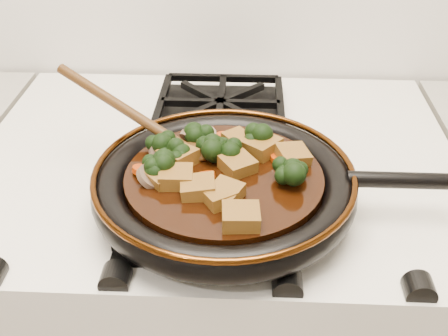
{
  "coord_description": "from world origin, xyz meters",
  "views": [
    {
      "loc": [
        0.05,
        0.94,
        1.38
      ],
      "look_at": [
        0.02,
        1.55,
        0.97
      ],
      "focal_mm": 45.0,
      "sensor_mm": 36.0,
      "label": 1
    }
  ],
  "objects": [
    {
      "name": "burner_grate_front",
      "position": [
        0.0,
        1.55,
        0.91
      ],
      "size": [
        0.23,
        0.23,
        0.03
      ],
      "primitive_type": null,
      "color": "black",
      "rests_on": "stove"
    },
    {
      "name": "burner_grate_back",
      "position": [
        0.0,
        1.83,
        0.91
      ],
      "size": [
        0.23,
        0.23,
        0.03
      ],
      "primitive_type": null,
      "color": "black",
      "rests_on": "stove"
    },
    {
      "name": "skillet",
      "position": [
        0.02,
        1.55,
        0.94
      ],
      "size": [
        0.48,
        0.35,
        0.05
      ],
      "rotation": [
        0.0,
        0.0,
        0.0
      ],
      "color": "black",
      "rests_on": "burner_grate_front"
    },
    {
      "name": "braising_sauce",
      "position": [
        0.02,
        1.55,
        0.95
      ],
      "size": [
        0.26,
        0.26,
        0.02
      ],
      "primitive_type": "cylinder",
      "color": "black",
      "rests_on": "skillet"
    },
    {
      "name": "tofu_cube_0",
      "position": [
        0.02,
        1.49,
        0.97
      ],
      "size": [
        0.05,
        0.05,
        0.02
      ],
      "primitive_type": "cube",
      "rotation": [
        -0.02,
        0.09,
        2.13
      ],
      "color": "brown",
      "rests_on": "braising_sauce"
    },
    {
      "name": "tofu_cube_1",
      "position": [
        0.11,
        1.59,
        0.97
      ],
      "size": [
        0.05,
        0.05,
        0.03
      ],
      "primitive_type": "cube",
      "rotation": [
        0.07,
        0.11,
        0.34
      ],
      "color": "brown",
      "rests_on": "braising_sauce"
    },
    {
      "name": "tofu_cube_2",
      "position": [
        -0.04,
        1.53,
        0.97
      ],
      "size": [
        0.05,
        0.04,
        0.03
      ],
      "primitive_type": "cube",
      "rotation": [
        0.01,
        0.03,
        0.06
      ],
      "color": "brown",
      "rests_on": "braising_sauce"
    },
    {
      "name": "tofu_cube_3",
      "position": [
        0.04,
        1.45,
        0.97
      ],
      "size": [
        0.05,
        0.04,
        0.02
      ],
      "primitive_type": "cube",
      "rotation": [
        0.0,
        0.02,
        0.07
      ],
      "color": "brown",
      "rests_on": "braising_sauce"
    },
    {
      "name": "tofu_cube_4",
      "position": [
        0.04,
        1.63,
        0.97
      ],
      "size": [
        0.05,
        0.05,
        0.02
      ],
      "primitive_type": "cube",
      "rotation": [
        0.01,
        -0.06,
        2.28
      ],
      "color": "brown",
      "rests_on": "braising_sauce"
    },
    {
      "name": "tofu_cube_5",
      "position": [
        0.02,
        1.5,
        0.97
      ],
      "size": [
        0.05,
        0.05,
        0.03
      ],
      "primitive_type": "cube",
      "rotation": [
        0.03,
        -0.09,
        1.09
      ],
      "color": "brown",
      "rests_on": "braising_sauce"
    },
    {
      "name": "tofu_cube_6",
      "position": [
        0.07,
        1.61,
        0.97
      ],
      "size": [
        0.06,
        0.06,
        0.03
      ],
      "primitive_type": "cube",
      "rotation": [
        -0.03,
        0.06,
        2.4
      ],
      "color": "brown",
      "rests_on": "braising_sauce"
    },
    {
      "name": "tofu_cube_7",
      "position": [
        -0.06,
        1.53,
        0.97
      ],
      "size": [
        0.05,
        0.05,
        0.03
      ],
      "primitive_type": "cube",
      "rotation": [
        -0.09,
        -0.08,
        2.34
      ],
      "color": "brown",
      "rests_on": "braising_sauce"
    },
    {
      "name": "tofu_cube_8",
      "position": [
        -0.01,
        1.51,
        0.97
      ],
      "size": [
        0.05,
        0.04,
        0.03
      ],
      "primitive_type": "cube",
      "rotation": [
        -0.09,
        0.0,
        1.68
      ],
      "color": "brown",
      "rests_on": "braising_sauce"
    },
    {
      "name": "tofu_cube_9",
      "position": [
        -0.04,
        1.58,
        0.97
      ],
      "size": [
        0.06,
        0.06,
        0.03
      ],
      "primitive_type": "cube",
      "rotation": [
        -0.08,
        0.04,
        0.88
      ],
      "color": "brown",
      "rests_on": "braising_sauce"
    },
    {
      "name": "tofu_cube_10",
      "position": [
        0.04,
        1.56,
        0.97
      ],
      "size": [
        0.06,
        0.06,
        0.02
      ],
      "primitive_type": "cube",
      "rotation": [
        0.04,
        0.0,
        0.59
      ],
      "color": "brown",
      "rests_on": "braising_sauce"
    },
    {
      "name": "broccoli_floret_0",
      "position": [
        0.11,
        1.54,
        0.97
      ],
      "size": [
        0.08,
        0.08,
        0.07
      ],
      "primitive_type": null,
      "rotation": [
        0.06,
        0.21,
        1.28
      ],
      "color": "black",
      "rests_on": "braising_sauce"
    },
    {
      "name": "broccoli_floret_1",
      "position": [
        -0.06,
        1.55,
        0.97
      ],
      "size": [
        0.06,
        0.07,
        0.07
      ],
      "primitive_type": null,
      "rotation": [
        -0.1,
        -0.18,
        1.55
      ],
      "color": "black",
      "rests_on": "braising_sauce"
    },
    {
      "name": "broccoli_floret_2",
      "position": [
        -0.02,
        1.62,
        0.97
      ],
      "size": [
        0.09,
        0.09,
        0.07
      ],
      "primitive_type": null,
      "rotation": [
        0.1,
        -0.17,
        2.28
      ],
      "color": "black",
      "rests_on": "braising_sauce"
    },
    {
      "name": "broccoli_floret_3",
      "position": [
        -0.07,
        1.59,
        0.97
      ],
      "size": [
        0.09,
        0.08,
        0.07
      ],
      "primitive_type": null,
      "rotation": [
        -0.17,
        0.24,
        2.01
      ],
      "color": "black",
      "rests_on": "braising_sauce"
    },
    {
      "name": "broccoli_floret_4",
      "position": [
        0.02,
        1.58,
        0.97
      ],
      "size": [
        0.07,
        0.08,
        0.06
      ],
      "primitive_type": null,
      "rotation": [
        0.05,
        -0.17,
        1.19
      ],
      "color": "black",
      "rests_on": "braising_sauce"
    },
    {
      "name": "broccoli_floret_5",
      "position": [
        0.01,
        1.59,
        0.97
      ],
      "size": [
        0.08,
        0.09,
        0.07
      ],
      "primitive_type": null,
      "rotation": [
        0.16,
        -0.15,
        0.87
      ],
      "color": "black",
      "rests_on": "braising_sauce"
    },
    {
      "name": "broccoli_floret_6",
      "position": [
        -0.06,
        1.55,
        0.97
      ],
      "size": [
        0.08,
        0.08,
        0.05
      ],
      "primitive_type": null,
      "rotation": [
        0.01,
        0.02,
        0.94
      ],
      "color": "black",
      "rests_on": "braising_sauce"
    },
    {
      "name": "broccoli_floret_7",
      "position": [
        -0.04,
        1.58,
        0.97
      ],
      "size": [
        0.09,
        0.09,
        0.06
      ],
      "primitive_type": null,
      "rotation": [
        -0.01,
        -0.16,
        0.8
      ],
      "color": "black",
      "rests_on": "braising_sauce"
    },
    {
      "name": "broccoli_floret_8",
      "position": [
        0.06,
        1.62,
        0.97
      ],
      "size": [
        0.08,
        0.08,
        0.06
      ],
      "primitive_type": null,
      "rotation": [
        0.09,
        -0.05,
        1.2
      ],
      "color": "black",
      "rests_on": "braising_sauce"
    },
    {
      "name": "broccoli_floret_9",
      "position": [
        -0.06,
        1.55,
        0.97
      ],
      "size": [
        0.07,
        0.08,
        0.06
      ],
      "primitive_type": null,
      "rotation": [
        -0.1,
        -0.19,
        1.32
      ],
      "color": "black",
      "rests_on": "braising_sauce"
    },
    {
      "name": "carrot_coin_0",
      "position": [
        0.1,
        1.59,
        0.96
      ],
      "size": [
        0.03,
        0.03,
        0.01
      ],
      "primitive_type": "cylinder",
      "rotation": [
        -0.03,
        -0.0,
        0.0
      ],
      "color": "#AB3004",
      "rests_on": "braising_sauce"
    },
    {
      "name": "carrot_coin_1",
      "position": [
        -0.06,
        1.57,
        0.96
      ],
      "size": [
        0.03,
        0.03,
        0.01
      ],
      "primitive_type": "cylinder",
      "rotation": [
        0.13,
        -0.04,
        0.0
      ],
      "color": "#AB3004",
      "rests_on": "braising_sauce"
    },
    {
      "name": "carrot_coin_2",
      "position": [
        -0.01,
        1.54,
        0.96
      ],
      "size": [
        0.03,
        0.03,
        0.02
      ],
      "primitive_type": "cylinder",
      "rotation": [
        -0.32,
        -0.21,
        0.0
      ],
      "color": "#AB3004",
      "rests_on": "braising_sauce"
    },
    {
      "name": "carrot_coin_3",
      "position": [
        0.02,
        1.64,
        0.96
      ],
      "size": [
        0.03,
        0.03,
        0.01
      ],
      "primitive_type": "cylinder",
      "rotation": [
        -0.04,
        0.13,
        0.0
      ],
      "color": "#AB3004",
      "rests_on": "braising_sauce"
    },
    {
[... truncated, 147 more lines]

